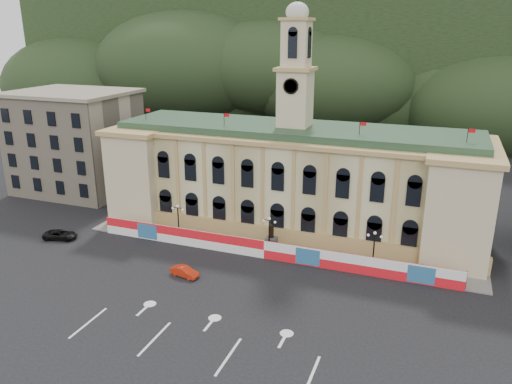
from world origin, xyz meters
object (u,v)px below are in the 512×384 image
at_px(red_sedan, 185,272).
at_px(black_suv, 60,235).
at_px(statue, 271,241).
at_px(lamp_center, 269,232).

relative_size(red_sedan, black_suv, 0.76).
distance_m(statue, red_sedan, 13.58).
bearing_deg(statue, lamp_center, -90.00).
height_order(statue, lamp_center, lamp_center).
bearing_deg(red_sedan, black_suv, 91.09).
relative_size(lamp_center, black_suv, 0.99).
xyz_separation_m(lamp_center, red_sedan, (-7.50, -10.31, -2.45)).
relative_size(lamp_center, red_sedan, 1.30).
relative_size(statue, red_sedan, 0.94).
bearing_deg(lamp_center, red_sedan, -126.04).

